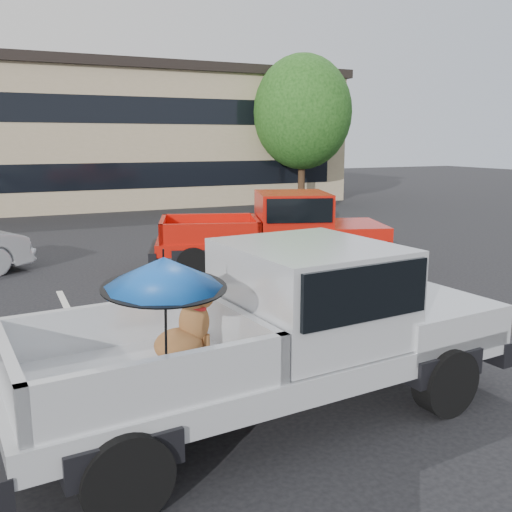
{
  "coord_description": "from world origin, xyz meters",
  "views": [
    {
      "loc": [
        -4.06,
        -7.2,
        2.98
      ],
      "look_at": [
        -0.59,
        0.28,
        1.3
      ],
      "focal_mm": 40.0,
      "sensor_mm": 36.0,
      "label": 1
    }
  ],
  "objects_px": {
    "silver_pickup": "(292,321)",
    "tree_right": "(302,112)",
    "tree_back": "(184,114)",
    "red_pickup": "(285,228)"
  },
  "relations": [
    {
      "from": "tree_right",
      "to": "silver_pickup",
      "type": "distance_m",
      "value": 20.92
    },
    {
      "from": "tree_back",
      "to": "red_pickup",
      "type": "relative_size",
      "value": 1.23
    },
    {
      "from": "silver_pickup",
      "to": "tree_right",
      "type": "bearing_deg",
      "value": 55.32
    },
    {
      "from": "tree_back",
      "to": "red_pickup",
      "type": "xyz_separation_m",
      "value": [
        -3.94,
        -19.61,
        -3.43
      ]
    },
    {
      "from": "tree_back",
      "to": "red_pickup",
      "type": "bearing_deg",
      "value": -101.36
    },
    {
      "from": "silver_pickup",
      "to": "red_pickup",
      "type": "height_order",
      "value": "silver_pickup"
    },
    {
      "from": "silver_pickup",
      "to": "red_pickup",
      "type": "distance_m",
      "value": 7.17
    },
    {
      "from": "tree_right",
      "to": "silver_pickup",
      "type": "relative_size",
      "value": 1.16
    },
    {
      "from": "tree_back",
      "to": "silver_pickup",
      "type": "xyz_separation_m",
      "value": [
        -7.21,
        -25.98,
        -3.36
      ]
    },
    {
      "from": "tree_right",
      "to": "red_pickup",
      "type": "bearing_deg",
      "value": -120.87
    }
  ]
}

